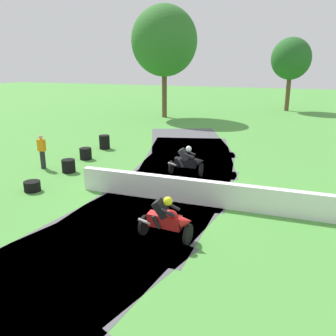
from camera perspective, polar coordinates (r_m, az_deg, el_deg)
name	(u,v)px	position (r m, az deg, el deg)	size (l,w,h in m)	color
ground_plane	(159,198)	(13.54, -1.43, -4.84)	(120.00, 120.00, 0.00)	#4C933D
track_asphalt	(138,195)	(13.87, -4.84, -4.34)	(8.43, 29.79, 0.01)	#515156
safety_barrier	(319,207)	(12.57, 22.87, -5.75)	(0.30, 17.38, 0.90)	white
motorcycle_lead_red	(167,219)	(10.25, -0.16, -8.16)	(1.70, 0.81, 1.42)	black
motorcycle_chase_black	(187,161)	(16.02, 3.10, 1.08)	(1.68, 0.71, 1.42)	black
tire_stack_mid_b	(32,186)	(15.20, -20.79, -2.72)	(0.64, 0.64, 0.40)	black
tire_stack_far	(69,166)	(17.21, -15.54, 0.33)	(0.61, 0.61, 0.60)	black
tire_stack_extra_a	(86,154)	(19.27, -12.97, 2.25)	(0.62, 0.62, 0.60)	black
tire_stack_extra_b	(104,142)	(21.36, -10.07, 4.09)	(0.61, 0.61, 0.80)	black
track_marshal	(42,152)	(18.06, -19.39, 2.45)	(0.34, 0.24, 1.63)	#232328
tree_far_left	(164,41)	(32.93, -0.60, 19.53)	(5.73, 5.73, 9.62)	brown
tree_far_right	(291,59)	(39.27, 18.99, 16.08)	(3.91, 3.91, 7.23)	brown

